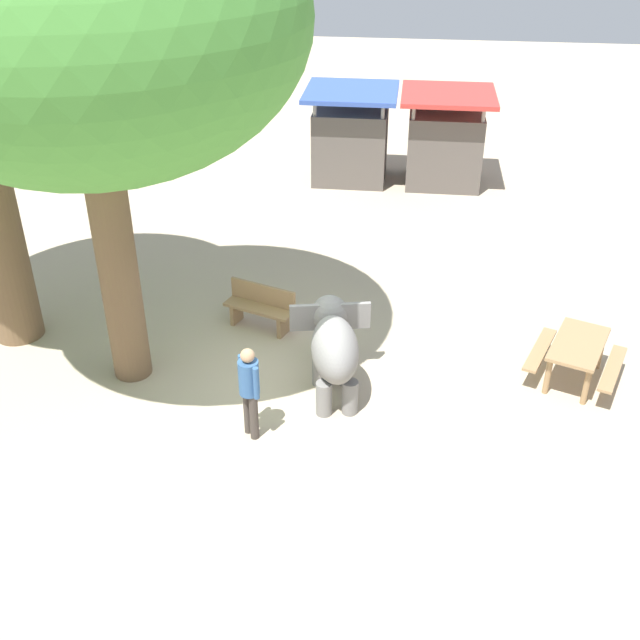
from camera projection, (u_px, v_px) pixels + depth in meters
ground_plane at (292, 382)px, 13.38m from camera, size 60.00×60.00×0.00m
elephant at (334, 345)px, 12.70m from camera, size 1.40×2.10×1.44m
person_handler at (249, 386)px, 11.67m from camera, size 0.38×0.40×1.62m
shade_tree_secondary at (79, 19)px, 10.54m from camera, size 6.54×6.00×8.31m
wooden_bench at (261, 306)px, 14.70m from camera, size 1.45×0.86×0.88m
picnic_table_near at (577, 352)px, 13.12m from camera, size 1.92×1.93×0.78m
market_stall_blue at (350, 140)px, 21.25m from camera, size 2.50×2.50×2.52m
market_stall_red at (445, 143)px, 20.98m from camera, size 2.50×2.50×2.52m
feed_bucket at (328, 349)px, 13.98m from camera, size 0.36×0.36×0.32m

